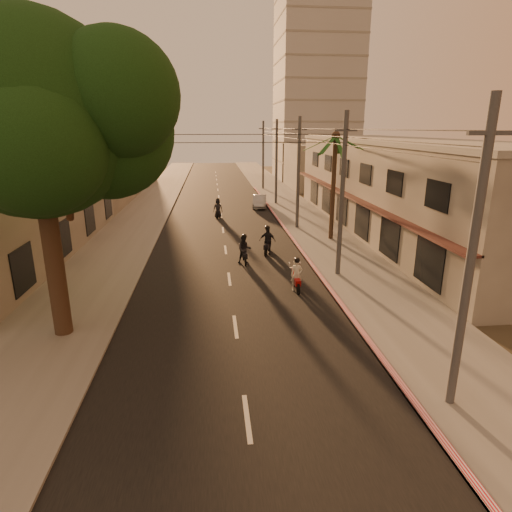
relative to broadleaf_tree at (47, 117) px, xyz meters
The scene contains 19 objects.
ground 10.96m from the broadleaf_tree, 17.97° to the right, with size 160.00×160.00×0.00m, color #383023.
road 20.84m from the broadleaf_tree, 69.68° to the left, with size 10.00×140.00×0.02m, color black.
sidewalk_right 24.26m from the broadleaf_tree, 51.68° to the left, with size 5.00×140.00×0.12m, color slate.
sidewalk_left 19.76m from the broadleaf_tree, 92.85° to the left, with size 5.00×140.00×0.12m, color slate.
curb_stripe 19.30m from the broadleaf_tree, 47.67° to the left, with size 0.20×60.00×0.20m, color red.
shophouse_row 26.41m from the broadleaf_tree, 37.63° to the left, with size 8.80×34.20×7.30m.
left_building 15.15m from the broadleaf_tree, 121.87° to the left, with size 8.20×24.20×5.20m.
distant_tower 58.67m from the broadleaf_tree, 67.22° to the left, with size 12.10×12.10×28.00m.
broadleaf_tree is the anchor object (origin of this frame).
palm_tree 20.18m from the broadleaf_tree, 43.48° to the left, with size 5.00×5.00×8.20m.
utility_poles 22.06m from the broadleaf_tree, 54.34° to the left, with size 1.20×48.26×9.00m.
filler_right 47.87m from the broadleaf_tree, 64.31° to the left, with size 8.00×14.00×6.00m, color #9E9B8F.
filler_left_near 33.30m from the broadleaf_tree, 103.06° to the left, with size 8.00×14.00×4.40m, color #9E9B8F.
filler_left_far 50.64m from the broadleaf_tree, 98.43° to the left, with size 8.00×14.00×7.00m, color #9E9B8F.
scooter_red 13.19m from the broadleaf_tree, 20.89° to the left, with size 0.68×1.82×1.79m.
scooter_mid_a 13.93m from the broadleaf_tree, 48.74° to the left, with size 0.88×1.91×1.88m.
scooter_mid_b 16.06m from the broadleaf_tree, 48.55° to the left, with size 1.34×1.93×1.96m.
scooter_far_a 25.02m from the broadleaf_tree, 74.67° to the left, with size 0.93×1.89×1.86m.
parked_car 30.97m from the broadleaf_tree, 68.91° to the left, with size 1.87×4.08×1.30m, color #9A9DA2.
Camera 1 is at (-0.83, -14.54, 8.13)m, focal length 30.00 mm.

